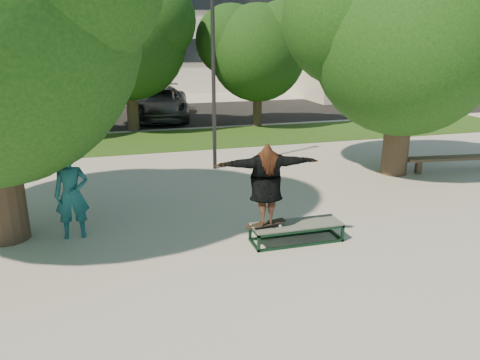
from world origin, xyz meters
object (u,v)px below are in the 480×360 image
object	(u,v)px
bystander	(72,194)
car_silver_b	(159,102)
bench	(454,159)
car_silver_a	(76,105)
lamppost	(213,64)
car_grey	(162,104)
tree_right	(403,30)
car_dark	(51,105)
grind_box	(296,232)

from	to	relation	value
bystander	car_silver_b	bearing A→B (deg)	75.90
bench	car_silver_a	bearing A→B (deg)	137.47
car_silver_b	car_silver_a	bearing A→B (deg)	-177.43
car_silver_b	bystander	bearing A→B (deg)	-92.15
lamppost	car_silver_b	xyz separation A→B (m)	(-0.50, 10.41, -2.39)
car_grey	tree_right	bearing A→B (deg)	-58.02
bystander	bench	bearing A→B (deg)	9.10
tree_right	bystander	xyz separation A→B (m)	(-8.82, -2.35, -3.19)
lamppost	tree_right	bearing A→B (deg)	-21.28
tree_right	car_grey	bearing A→B (deg)	114.61
car_silver_b	car_grey	bearing A→B (deg)	-71.98
car_silver_a	car_grey	bearing A→B (deg)	-10.91
tree_right	bench	bearing A→B (deg)	-12.78
tree_right	car_silver_a	bearing A→B (deg)	126.11
tree_right	bench	distance (m)	4.18
tree_right	lamppost	xyz separation A→B (m)	(-4.92, 1.92, -0.94)
car_grey	bystander	bearing A→B (deg)	-96.62
bystander	car_silver_b	xyz separation A→B (m)	(3.40, 14.68, -0.15)
tree_right	car_dark	size ratio (longest dim) A/B	1.66
car_silver_a	lamppost	bearing A→B (deg)	-61.34
bystander	car_dark	distance (m)	15.88
car_silver_a	car_grey	world-z (taller)	car_grey
lamppost	car_grey	world-z (taller)	lamppost
bench	grind_box	bearing A→B (deg)	-145.43
tree_right	car_silver_b	world-z (taller)	tree_right
bench	car_silver_b	world-z (taller)	car_silver_b
grind_box	car_silver_b	distance (m)	16.16
tree_right	bystander	size ratio (longest dim) A/B	3.59
tree_right	bystander	bearing A→B (deg)	-165.05
grind_box	car_grey	size ratio (longest dim) A/B	0.33
tree_right	car_silver_b	xyz separation A→B (m)	(-5.42, 12.33, -3.33)
lamppost	bench	xyz separation A→B (m)	(6.82, -2.35, -2.76)
grind_box	car_grey	distance (m)	15.47
car_silver_a	car_silver_b	distance (m)	4.04
bench	car_dark	distance (m)	18.70
car_silver_a	car_grey	size ratio (longest dim) A/B	0.75
lamppost	car_dark	xyz separation A→B (m)	(-5.74, 11.50, -2.51)
bystander	car_dark	xyz separation A→B (m)	(-1.84, 15.77, -0.26)
car_grey	bench	bearing A→B (deg)	-51.69
lamppost	car_silver_b	world-z (taller)	lamppost
lamppost	grind_box	bearing A→B (deg)	-86.72
tree_right	car_dark	xyz separation A→B (m)	(-10.66, 13.42, -3.45)
grind_box	car_silver_a	world-z (taller)	car_silver_a
bench	car_silver_b	bearing A→B (deg)	127.01
bystander	bench	size ratio (longest dim) A/B	0.59
grind_box	tree_right	bearing A→B (deg)	39.62
lamppost	car_silver_a	size ratio (longest dim) A/B	1.49
bench	car_grey	distance (m)	14.08
car_silver_a	grind_box	bearing A→B (deg)	-67.48
lamppost	grind_box	size ratio (longest dim) A/B	3.39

